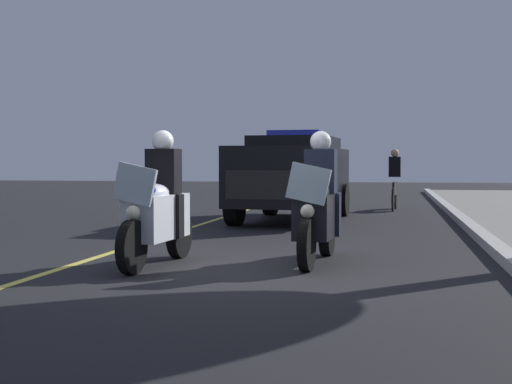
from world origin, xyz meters
TOP-DOWN VIEW (x-y plane):
  - ground_plane at (0.00, 0.00)m, footprint 80.00×80.00m
  - lane_stripe_center at (0.00, -2.15)m, footprint 48.00×0.12m
  - police_motorcycle_lead_left at (0.08, -1.07)m, footprint 2.14×0.61m
  - police_motorcycle_lead_right at (-0.56, 0.90)m, footprint 2.14×0.61m
  - police_suv at (-7.18, -0.39)m, footprint 5.02×2.34m
  - cyclist_background at (-11.19, 1.88)m, footprint 1.76×0.34m

SIDE VIEW (x-z plane):
  - ground_plane at x=0.00m, z-range 0.00..0.00m
  - lane_stripe_center at x=0.00m, z-range 0.00..0.01m
  - police_motorcycle_lead_left at x=0.08m, z-range -0.16..1.56m
  - police_motorcycle_lead_right at x=-0.56m, z-range -0.16..1.56m
  - cyclist_background at x=-11.19m, z-range 0.00..1.69m
  - police_suv at x=-7.18m, z-range 0.04..2.09m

